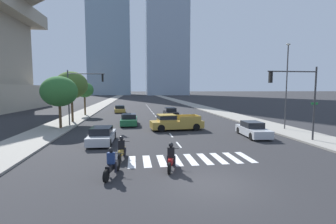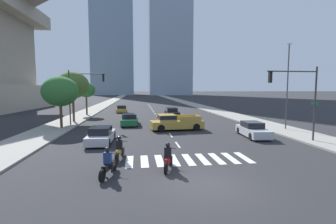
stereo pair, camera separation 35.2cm
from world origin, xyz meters
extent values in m
plane|color=#28282B|center=(0.00, 0.00, 0.00)|extent=(800.00, 800.00, 0.00)
cube|color=gray|center=(12.06, 30.00, 0.07)|extent=(4.00, 260.00, 0.15)
cube|color=gray|center=(-12.06, 30.00, 0.07)|extent=(4.00, 260.00, 0.15)
cube|color=silver|center=(-3.60, 3.98, 0.00)|extent=(0.45, 2.49, 0.01)
cube|color=silver|center=(-2.70, 3.98, 0.00)|extent=(0.45, 2.49, 0.01)
cube|color=silver|center=(-1.80, 3.98, 0.00)|extent=(0.45, 2.49, 0.01)
cube|color=silver|center=(-0.90, 3.98, 0.00)|extent=(0.45, 2.49, 0.01)
cube|color=silver|center=(0.00, 3.98, 0.00)|extent=(0.45, 2.49, 0.01)
cube|color=silver|center=(0.90, 3.98, 0.00)|extent=(0.45, 2.49, 0.01)
cube|color=silver|center=(1.80, 3.98, 0.00)|extent=(0.45, 2.49, 0.01)
cube|color=silver|center=(2.70, 3.98, 0.00)|extent=(0.45, 2.49, 0.01)
cube|color=silver|center=(3.60, 3.98, 0.00)|extent=(0.45, 2.49, 0.01)
cube|color=silver|center=(0.00, 7.98, 0.00)|extent=(0.14, 2.00, 0.01)
cube|color=silver|center=(0.00, 11.98, 0.00)|extent=(0.14, 2.00, 0.01)
cube|color=silver|center=(0.00, 15.98, 0.00)|extent=(0.14, 2.00, 0.01)
cube|color=silver|center=(0.00, 19.98, 0.00)|extent=(0.14, 2.00, 0.01)
cube|color=silver|center=(0.00, 23.98, 0.00)|extent=(0.14, 2.00, 0.01)
cube|color=silver|center=(0.00, 27.98, 0.00)|extent=(0.14, 2.00, 0.01)
cube|color=silver|center=(0.00, 31.98, 0.00)|extent=(0.14, 2.00, 0.01)
cube|color=silver|center=(0.00, 35.98, 0.00)|extent=(0.14, 2.00, 0.01)
cube|color=silver|center=(0.00, 39.98, 0.00)|extent=(0.14, 2.00, 0.01)
cube|color=silver|center=(0.00, 43.98, 0.00)|extent=(0.14, 2.00, 0.01)
cube|color=silver|center=(0.00, 47.98, 0.00)|extent=(0.14, 2.00, 0.01)
cube|color=silver|center=(0.00, 51.98, 0.00)|extent=(0.14, 2.00, 0.01)
cube|color=silver|center=(0.00, 55.98, 0.00)|extent=(0.14, 2.00, 0.01)
cylinder|color=black|center=(-4.34, 2.47, 0.30)|extent=(0.27, 0.61, 0.60)
cylinder|color=black|center=(-4.76, 0.91, 0.30)|extent=(0.27, 0.61, 0.60)
cube|color=black|center=(-4.55, 1.69, 0.52)|extent=(0.55, 1.30, 0.32)
cylinder|color=#B2B2B7|center=(-4.37, 2.37, 0.60)|extent=(0.14, 0.32, 0.67)
cylinder|color=black|center=(-4.36, 2.42, 0.97)|extent=(0.69, 0.22, 0.04)
cube|color=navy|center=(-4.58, 1.59, 0.96)|extent=(0.41, 0.32, 0.55)
sphere|color=black|center=(-4.58, 1.59, 1.36)|extent=(0.26, 0.26, 0.26)
cylinder|color=black|center=(-4.73, 1.73, 0.47)|extent=(0.15, 0.15, 0.55)
cylinder|color=black|center=(-4.38, 1.64, 0.47)|extent=(0.15, 0.15, 0.55)
cylinder|color=black|center=(-4.07, 5.37, 0.30)|extent=(0.21, 0.61, 0.60)
cylinder|color=black|center=(-4.32, 3.76, 0.30)|extent=(0.21, 0.61, 0.60)
cube|color=#B28E38|center=(-4.20, 4.56, 0.52)|extent=(0.41, 1.33, 0.32)
cylinder|color=#B2B2B7|center=(-4.09, 5.27, 0.60)|extent=(0.11, 0.32, 0.67)
cylinder|color=black|center=(-4.08, 5.32, 0.97)|extent=(0.70, 0.14, 0.04)
cube|color=black|center=(-4.21, 4.46, 0.96)|extent=(0.39, 0.29, 0.55)
sphere|color=black|center=(-4.21, 4.46, 1.36)|extent=(0.26, 0.26, 0.26)
cylinder|color=black|center=(-4.37, 4.59, 0.47)|extent=(0.14, 0.14, 0.55)
cylinder|color=black|center=(-4.02, 4.54, 0.47)|extent=(0.14, 0.14, 0.55)
cylinder|color=black|center=(-1.26, 3.09, 0.30)|extent=(0.28, 0.61, 0.60)
cylinder|color=black|center=(-1.68, 1.60, 0.30)|extent=(0.28, 0.61, 0.60)
cube|color=maroon|center=(-1.47, 2.35, 0.52)|extent=(0.55, 1.25, 0.32)
cylinder|color=#B2B2B7|center=(-1.28, 3.00, 0.60)|extent=(0.14, 0.32, 0.67)
cylinder|color=black|center=(-1.27, 3.05, 0.97)|extent=(0.68, 0.23, 0.04)
cube|color=black|center=(-1.50, 2.25, 0.96)|extent=(0.41, 0.33, 0.55)
sphere|color=black|center=(-1.50, 2.25, 1.36)|extent=(0.26, 0.26, 0.26)
cylinder|color=black|center=(-1.64, 2.40, 0.47)|extent=(0.15, 0.15, 0.55)
cylinder|color=black|center=(-1.30, 2.30, 0.47)|extent=(0.15, 0.15, 0.55)
cube|color=#B28E38|center=(1.04, 14.82, 0.59)|extent=(5.62, 2.55, 0.75)
cube|color=#B28E38|center=(-0.05, 14.72, 1.32)|extent=(1.91, 2.06, 0.70)
cube|color=black|center=(-0.05, 14.72, 1.40)|extent=(1.93, 2.10, 0.39)
cube|color=#B28E38|center=(2.32, 13.92, 1.25)|extent=(2.29, 0.28, 0.55)
cube|color=#B28E38|center=(2.15, 15.92, 1.25)|extent=(2.29, 0.28, 0.55)
cube|color=#B28E38|center=(3.38, 15.02, 1.25)|extent=(0.25, 2.00, 0.55)
cylinder|color=black|center=(-0.73, 13.72, 0.38)|extent=(0.78, 0.32, 0.76)
cylinder|color=black|center=(-0.89, 15.59, 0.38)|extent=(0.78, 0.32, 0.76)
cylinder|color=black|center=(2.97, 14.04, 0.38)|extent=(0.78, 0.32, 0.76)
cylinder|color=black|center=(2.81, 15.91, 0.38)|extent=(0.78, 0.32, 0.76)
cube|color=#B7BABF|center=(-5.99, 9.41, 0.48)|extent=(1.92, 4.48, 0.63)
cube|color=black|center=(-6.00, 9.19, 1.07)|extent=(1.62, 2.05, 0.54)
cylinder|color=black|center=(-6.72, 10.94, 0.32)|extent=(0.24, 0.65, 0.64)
cylinder|color=black|center=(-5.15, 10.88, 0.32)|extent=(0.24, 0.65, 0.64)
cylinder|color=black|center=(-6.84, 7.94, 0.32)|extent=(0.24, 0.65, 0.64)
cylinder|color=black|center=(-5.26, 7.88, 0.32)|extent=(0.24, 0.65, 0.64)
cube|color=#B28E38|center=(-6.00, 35.22, 0.45)|extent=(2.21, 4.39, 0.58)
cube|color=black|center=(-5.99, 35.01, 1.01)|extent=(1.79, 2.04, 0.53)
cylinder|color=black|center=(-6.97, 36.59, 0.32)|extent=(0.27, 0.66, 0.64)
cylinder|color=black|center=(-5.29, 36.74, 0.32)|extent=(0.27, 0.66, 0.64)
cylinder|color=black|center=(-6.72, 33.71, 0.32)|extent=(0.27, 0.66, 0.64)
cylinder|color=black|center=(-5.04, 33.85, 0.32)|extent=(0.27, 0.66, 0.64)
cube|color=#1E6038|center=(-4.01, 19.14, 0.50)|extent=(1.96, 4.67, 0.67)
cube|color=black|center=(-4.01, 18.90, 1.10)|extent=(1.70, 2.11, 0.54)
cylinder|color=black|center=(-4.85, 20.73, 0.32)|extent=(0.23, 0.64, 0.64)
cylinder|color=black|center=(-3.13, 20.70, 0.32)|extent=(0.23, 0.64, 0.64)
cylinder|color=black|center=(-4.89, 17.57, 0.32)|extent=(0.23, 0.64, 0.64)
cylinder|color=black|center=(-3.17, 17.54, 0.32)|extent=(0.23, 0.64, 0.64)
cube|color=black|center=(2.32, 27.41, 0.49)|extent=(1.82, 4.78, 0.66)
cube|color=black|center=(2.32, 27.64, 1.10)|extent=(1.60, 2.15, 0.55)
cylinder|color=black|center=(3.14, 25.78, 0.32)|extent=(0.22, 0.64, 0.64)
cylinder|color=black|center=(1.50, 25.78, 0.32)|extent=(0.22, 0.64, 0.64)
cylinder|color=black|center=(3.14, 29.03, 0.32)|extent=(0.22, 0.64, 0.64)
cylinder|color=black|center=(1.50, 29.03, 0.32)|extent=(0.22, 0.64, 0.64)
cube|color=#B7BABF|center=(7.31, 10.27, 0.50)|extent=(2.04, 4.59, 0.67)
cube|color=black|center=(7.32, 10.49, 1.09)|extent=(1.66, 2.12, 0.52)
cylinder|color=black|center=(7.97, 8.69, 0.32)|extent=(0.27, 0.65, 0.64)
cylinder|color=black|center=(6.43, 8.80, 0.32)|extent=(0.27, 0.65, 0.64)
cylinder|color=black|center=(8.19, 11.73, 0.32)|extent=(0.27, 0.65, 0.64)
cylinder|color=black|center=(6.64, 11.84, 0.32)|extent=(0.27, 0.65, 0.64)
cylinder|color=#333335|center=(11.16, 7.57, 3.13)|extent=(0.14, 0.14, 5.96)
cylinder|color=#333335|center=(9.07, 7.57, 5.71)|extent=(4.19, 0.10, 0.10)
cube|color=black|center=(7.22, 7.57, 5.26)|extent=(0.20, 0.28, 0.90)
sphere|color=red|center=(7.22, 7.57, 5.56)|extent=(0.18, 0.18, 0.18)
sphere|color=orange|center=(7.22, 7.57, 5.26)|extent=(0.18, 0.18, 0.18)
sphere|color=green|center=(7.22, 7.57, 4.96)|extent=(0.18, 0.18, 0.18)
cube|color=#19662D|center=(11.16, 7.57, 3.15)|extent=(0.60, 0.04, 0.18)
cylinder|color=#333335|center=(-10.86, 19.04, 3.31)|extent=(0.14, 0.14, 6.32)
cylinder|color=#333335|center=(-8.80, 19.04, 6.07)|extent=(4.13, 0.10, 0.10)
cube|color=black|center=(-6.98, 19.04, 5.62)|extent=(0.20, 0.28, 0.90)
sphere|color=red|center=(-6.98, 19.04, 5.92)|extent=(0.18, 0.18, 0.18)
sphere|color=orange|center=(-6.98, 19.04, 5.62)|extent=(0.18, 0.18, 0.18)
sphere|color=green|center=(-6.98, 19.04, 5.32)|extent=(0.18, 0.18, 0.18)
cube|color=#19662D|center=(-10.86, 19.04, 3.15)|extent=(0.60, 0.04, 0.18)
cylinder|color=#3F3F42|center=(12.36, 13.16, 4.48)|extent=(0.12, 0.12, 8.65)
ellipsoid|color=beige|center=(12.36, 13.16, 8.90)|extent=(0.50, 0.24, 0.20)
cylinder|color=#4C3823|center=(-11.26, 16.95, 1.35)|extent=(0.28, 0.28, 2.41)
ellipsoid|color=#2D662D|center=(-11.26, 16.95, 4.07)|extent=(3.78, 3.78, 3.21)
cylinder|color=#4C3823|center=(-11.26, 22.20, 1.68)|extent=(0.28, 0.28, 3.06)
ellipsoid|color=#426028|center=(-11.26, 22.20, 4.83)|extent=(4.04, 4.04, 3.44)
cylinder|color=#4C3823|center=(-11.26, 30.49, 1.60)|extent=(0.28, 0.28, 2.89)
ellipsoid|color=#2D662D|center=(-11.26, 30.49, 4.19)|extent=(2.87, 2.87, 2.44)
cube|color=#7A93A8|center=(-19.65, 173.23, 58.37)|extent=(28.57, 29.38, 116.74)
cube|color=#8C9EB2|center=(19.79, 161.90, 50.08)|extent=(28.46, 23.66, 100.15)
camera|label=1|loc=(-3.45, -10.39, 4.34)|focal=26.09mm
camera|label=2|loc=(-3.10, -10.43, 4.34)|focal=26.09mm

